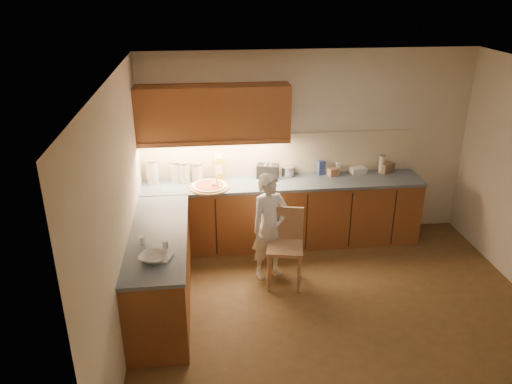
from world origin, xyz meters
TOP-DOWN VIEW (x-y plane):
  - room at (0.00, 0.00)m, footprint 4.54×4.50m
  - l_counter at (-0.92, 1.25)m, footprint 3.77×2.62m
  - backsplash at (-0.38, 1.99)m, footprint 3.75×0.02m
  - upper_cabinets at (-1.27, 1.82)m, footprint 1.95×0.36m
  - pizza_on_board at (-1.36, 1.58)m, footprint 0.52×0.52m
  - child at (-0.67, 0.89)m, footprint 0.58×0.49m
  - wooden_chair at (-0.50, 0.75)m, footprint 0.50×0.50m
  - mixing_bowl at (-1.95, -0.16)m, footprint 0.34×0.34m
  - canister_a at (-2.10, 1.84)m, footprint 0.17×0.17m
  - canister_b at (-1.79, 1.87)m, footprint 0.17×0.17m
  - canister_c at (-1.68, 1.83)m, footprint 0.15×0.15m
  - canister_d at (-1.52, 1.85)m, footprint 0.16×0.16m
  - oil_jug at (-1.22, 1.87)m, footprint 0.13×0.11m
  - toaster at (-0.56, 1.86)m, footprint 0.32×0.23m
  - steel_pot at (-0.28, 1.89)m, footprint 0.18×0.18m
  - blue_box at (0.19, 1.90)m, footprint 0.11×0.09m
  - card_box_a at (0.34, 1.84)m, footprint 0.17×0.14m
  - white_bottle at (0.42, 1.90)m, footprint 0.06×0.06m
  - flat_pack at (0.71, 1.89)m, footprint 0.23×0.18m
  - tall_jar at (1.04, 1.87)m, footprint 0.08×0.08m
  - card_box_b at (1.11, 1.87)m, footprint 0.23×0.21m
  - dough_cloth at (-1.91, -0.12)m, footprint 0.31×0.27m
  - spice_jar_a at (-2.09, 0.19)m, footprint 0.06×0.06m
  - spice_jar_b at (-1.85, 0.08)m, footprint 0.07×0.07m

SIDE VIEW (x-z plane):
  - l_counter at x=-0.92m, z-range 0.00..0.92m
  - wooden_chair at x=-0.50m, z-range 0.07..1.01m
  - child at x=-0.67m, z-range 0.00..1.34m
  - dough_cloth at x=-1.91m, z-range 0.92..0.94m
  - pizza_on_board at x=-1.36m, z-range 0.84..1.05m
  - mixing_bowl at x=-1.95m, z-range 0.92..0.98m
  - spice_jar_b at x=-1.85m, z-range 0.92..0.99m
  - spice_jar_a at x=-2.09m, z-range 0.92..1.00m
  - flat_pack at x=0.71m, z-range 0.92..1.01m
  - card_box_a at x=0.34m, z-range 0.92..1.02m
  - steel_pot at x=-0.28m, z-range 0.92..1.06m
  - card_box_b at x=1.11m, z-range 0.92..1.06m
  - white_bottle at x=0.42m, z-range 0.92..1.08m
  - toaster at x=-0.56m, z-range 0.92..1.11m
  - blue_box at x=0.19m, z-range 0.92..1.12m
  - tall_jar at x=1.04m, z-range 0.92..1.18m
  - canister_d at x=-1.52m, z-range 0.92..1.18m
  - canister_c at x=-1.68m, z-range 0.92..1.21m
  - canister_b at x=-1.79m, z-range 0.92..1.21m
  - oil_jug at x=-1.22m, z-range 0.90..1.27m
  - canister_a at x=-2.10m, z-range 0.92..1.25m
  - backsplash at x=-0.38m, z-range 0.92..1.50m
  - room at x=0.00m, z-range 0.37..2.99m
  - upper_cabinets at x=-1.27m, z-range 1.48..2.21m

